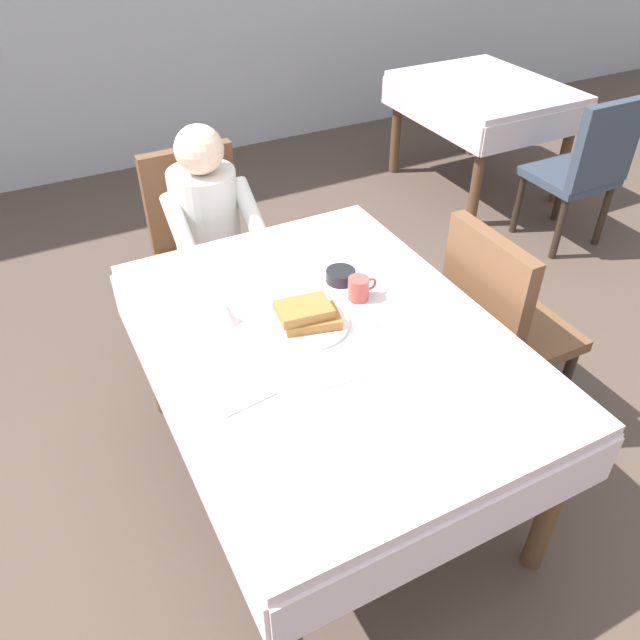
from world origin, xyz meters
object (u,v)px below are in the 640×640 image
at_px(chair_diner, 201,236).
at_px(diner_person, 209,225).
at_px(plate_breakfast, 308,323).
at_px(knife_right_of_plate, 359,312).
at_px(background_table_far, 483,101).
at_px(fork_left_of_plate, 259,344).
at_px(breakfast_stack, 308,314).
at_px(dining_table_main, 328,354).
at_px(bowl_butter, 341,276).
at_px(background_chair_empty, 586,166).
at_px(chair_right_side, 498,319).
at_px(spoon_near_edge, 345,382).
at_px(syrup_pitcher, 227,313).
at_px(cup_coffee, 359,288).

bearing_deg(chair_diner, diner_person, 90.00).
xyz_separation_m(chair_diner, plate_breakfast, (0.03, -1.09, 0.22)).
relative_size(knife_right_of_plate, background_table_far, 0.18).
bearing_deg(diner_person, fork_left_of_plate, 80.37).
bearing_deg(breakfast_stack, dining_table_main, -59.60).
height_order(dining_table_main, diner_person, diner_person).
height_order(bowl_butter, knife_right_of_plate, bowl_butter).
height_order(plate_breakfast, breakfast_stack, breakfast_stack).
bearing_deg(dining_table_main, background_chair_empty, 22.60).
height_order(chair_right_side, spoon_near_edge, chair_right_side).
distance_m(syrup_pitcher, spoon_near_edge, 0.49).
distance_m(diner_person, spoon_near_edge, 1.24).
relative_size(spoon_near_edge, background_chair_empty, 0.16).
height_order(chair_right_side, plate_breakfast, chair_right_side).
distance_m(cup_coffee, spoon_near_edge, 0.44).
bearing_deg(cup_coffee, knife_right_of_plate, -118.65).
height_order(knife_right_of_plate, background_chair_empty, background_chair_empty).
xyz_separation_m(dining_table_main, background_chair_empty, (2.18, 0.91, -0.12)).
bearing_deg(background_chair_empty, cup_coffee, -158.62).
height_order(knife_right_of_plate, background_table_far, knife_right_of_plate).
height_order(chair_right_side, background_chair_empty, same).
height_order(breakfast_stack, background_chair_empty, background_chair_empty).
relative_size(cup_coffee, knife_right_of_plate, 0.57).
bearing_deg(dining_table_main, knife_right_of_plate, 19.96).
relative_size(dining_table_main, fork_left_of_plate, 8.47).
bearing_deg(chair_diner, spoon_near_edge, 90.02).
bearing_deg(chair_right_side, plate_breakfast, -95.32).
xyz_separation_m(cup_coffee, spoon_near_edge, (-0.26, -0.36, -0.04)).
distance_m(chair_right_side, plate_breakfast, 0.84).
height_order(plate_breakfast, knife_right_of_plate, plate_breakfast).
bearing_deg(chair_right_side, knife_right_of_plate, -95.10).
height_order(dining_table_main, plate_breakfast, plate_breakfast).
bearing_deg(fork_left_of_plate, spoon_near_edge, -145.04).
xyz_separation_m(plate_breakfast, cup_coffee, (0.23, 0.05, 0.03)).
bearing_deg(background_chair_empty, spoon_near_edge, -153.16).
bearing_deg(background_chair_empty, chair_diner, 173.38).
xyz_separation_m(diner_person, plate_breakfast, (0.03, -0.94, 0.08)).
relative_size(dining_table_main, background_chair_empty, 1.64).
bearing_deg(background_table_far, breakfast_stack, -141.19).
relative_size(chair_right_side, fork_left_of_plate, 5.17).
distance_m(chair_right_side, knife_right_of_plate, 0.66).
height_order(syrup_pitcher, fork_left_of_plate, syrup_pitcher).
bearing_deg(plate_breakfast, fork_left_of_plate, -173.99).
height_order(plate_breakfast, background_table_far, plate_breakfast).
distance_m(dining_table_main, bowl_butter, 0.34).
distance_m(syrup_pitcher, background_chair_empty, 2.56).
relative_size(plate_breakfast, bowl_butter, 2.55).
relative_size(chair_right_side, bowl_butter, 8.45).
relative_size(breakfast_stack, spoon_near_edge, 1.49).
bearing_deg(breakfast_stack, fork_left_of_plate, -175.56).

